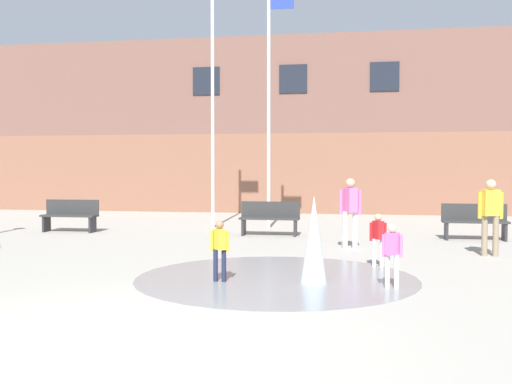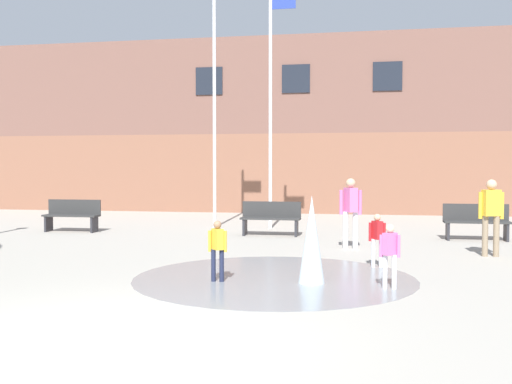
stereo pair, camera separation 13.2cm
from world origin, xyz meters
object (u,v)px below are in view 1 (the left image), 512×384
park_bench_far_left (70,215)px  park_bench_left_of_flagpoles (270,218)px  child_with_pink_shirt (378,236)px  child_running (392,251)px  child_in_fountain (220,246)px  flagpole_left (214,88)px  adult_in_red (490,211)px  park_bench_near_trashcan (475,221)px  flagpole_right (270,97)px  adult_near_bench (350,208)px

park_bench_far_left → park_bench_left_of_flagpoles: 5.72m
park_bench_far_left → child_with_pink_shirt: bearing=-28.6°
child_running → child_with_pink_shirt: 1.97m
child_in_fountain → flagpole_left: flagpole_left is taller
child_with_pink_shirt → child_running: bearing=-27.6°
park_bench_far_left → child_in_fountain: size_ratio=1.62×
park_bench_left_of_flagpoles → adult_in_red: 5.83m
park_bench_left_of_flagpoles → adult_in_red: adult_in_red is taller
park_bench_near_trashcan → child_with_pink_shirt: (-2.53, -4.60, 0.10)m
child_running → flagpole_left: (-4.87, 8.49, 3.65)m
park_bench_near_trashcan → child_running: size_ratio=1.62×
park_bench_left_of_flagpoles → flagpole_left: flagpole_left is taller
park_bench_far_left → child_with_pink_shirt: (8.43, -4.59, 0.10)m
flagpole_right → child_in_fountain: bearing=-86.9°
child_with_pink_shirt → park_bench_left_of_flagpoles: bearing=178.2°
park_bench_far_left → park_bench_near_trashcan: bearing=0.0°
flagpole_left → adult_near_bench: bearing=-44.8°
park_bench_left_of_flagpoles → flagpole_left: (-2.00, 1.86, 3.74)m
park_bench_left_of_flagpoles → child_with_pink_shirt: (2.72, -4.67, 0.10)m
adult_in_red → flagpole_left: size_ratio=0.20×
park_bench_near_trashcan → flagpole_right: flagpole_right is taller
adult_near_bench → flagpole_left: 6.74m
park_bench_far_left → flagpole_left: flagpole_left is taller
child_running → flagpole_right: (-3.15, 8.49, 3.34)m
adult_near_bench → child_in_fountain: size_ratio=1.61×
park_bench_near_trashcan → adult_near_bench: (-3.07, -2.22, 0.45)m
park_bench_far_left → child_with_pink_shirt: size_ratio=1.62×
park_bench_far_left → adult_near_bench: 8.20m
child_with_pink_shirt → flagpole_left: flagpole_left is taller
flagpole_left → park_bench_far_left: bearing=-152.5°
child_in_fountain → adult_in_red: bearing=86.7°
child_running → child_with_pink_shirt: same height
park_bench_far_left → adult_near_bench: adult_near_bench is taller
child_with_pink_shirt → flagpole_right: (-3.00, 6.53, 3.34)m
child_running → flagpole_right: size_ratio=0.13×
adult_in_red → flagpole_left: (-7.05, 4.74, 3.29)m
park_bench_near_trashcan → child_in_fountain: size_ratio=1.62×
park_bench_far_left → child_running: bearing=-37.4°
child_with_pink_shirt → flagpole_left: size_ratio=0.12×
child_with_pink_shirt → flagpole_left: bearing=-176.2°
park_bench_near_trashcan → adult_near_bench: adult_near_bench is taller
child_in_fountain → child_with_pink_shirt: same height
adult_in_red → child_with_pink_shirt: (-2.33, -1.79, -0.35)m
child_running → child_in_fountain: size_ratio=1.00×
park_bench_left_of_flagpoles → park_bench_near_trashcan: bearing=-0.8°
park_bench_near_trashcan → flagpole_right: size_ratio=0.22×
park_bench_left_of_flagpoles → adult_in_red: size_ratio=1.01×
park_bench_far_left → flagpole_right: bearing=19.6°
child_in_fountain → flagpole_right: flagpole_right is taller
park_bench_left_of_flagpoles → child_running: bearing=-66.6°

